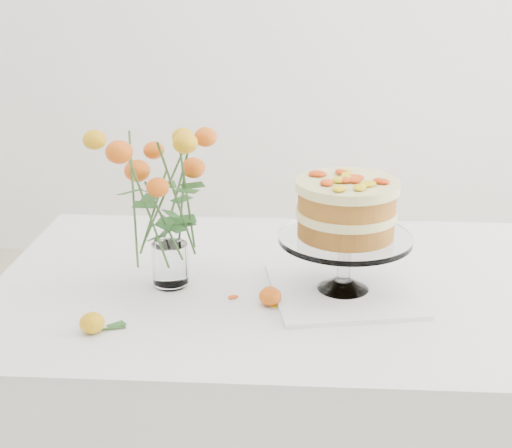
{
  "coord_description": "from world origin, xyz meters",
  "views": [
    {
      "loc": [
        0.02,
        -1.59,
        1.48
      ],
      "look_at": [
        -0.07,
        -0.05,
        0.92
      ],
      "focal_mm": 50.0,
      "sensor_mm": 36.0,
      "label": 1
    }
  ],
  "objects": [
    {
      "name": "cake_stand",
      "position": [
        0.14,
        -0.06,
        0.95
      ],
      "size": [
        0.31,
        0.31,
        0.28
      ],
      "rotation": [
        0.0,
        0.0,
        -0.4
      ],
      "color": "silver",
      "rests_on": "napkin"
    },
    {
      "name": "loose_rose_near",
      "position": [
        -0.4,
        -0.28,
        0.78
      ],
      "size": [
        0.09,
        0.05,
        0.04
      ],
      "rotation": [
        0.0,
        0.0,
        0.32
      ],
      "color": "yellow",
      "rests_on": "table"
    },
    {
      "name": "table",
      "position": [
        0.0,
        0.0,
        0.67
      ],
      "size": [
        1.43,
        0.93,
        0.76
      ],
      "color": "tan",
      "rests_on": "ground"
    },
    {
      "name": "stray_petal_a",
      "position": [
        -0.12,
        -0.1,
        0.76
      ],
      "size": [
        0.03,
        0.02,
        0.0
      ],
      "primitive_type": "ellipsoid",
      "color": "yellow",
      "rests_on": "table"
    },
    {
      "name": "stray_petal_b",
      "position": [
        -0.02,
        -0.14,
        0.76
      ],
      "size": [
        0.03,
        0.02,
        0.0
      ],
      "primitive_type": "ellipsoid",
      "color": "yellow",
      "rests_on": "table"
    },
    {
      "name": "napkin",
      "position": [
        0.14,
        -0.06,
        0.76
      ],
      "size": [
        0.38,
        0.38,
        0.01
      ],
      "primitive_type": "cube",
      "rotation": [
        0.0,
        0.0,
        0.18
      ],
      "color": "white",
      "rests_on": "table"
    },
    {
      "name": "loose_rose_far",
      "position": [
        -0.03,
        -0.13,
        0.78
      ],
      "size": [
        0.09,
        0.05,
        0.04
      ],
      "rotation": [
        0.0,
        0.0,
        -0.34
      ],
      "color": "#BD5509",
      "rests_on": "table"
    },
    {
      "name": "rose_vase",
      "position": [
        -0.28,
        -0.04,
        1.01
      ],
      "size": [
        0.34,
        0.34,
        0.43
      ],
      "rotation": [
        0.0,
        0.0,
        -0.27
      ],
      "color": "silver",
      "rests_on": "table"
    }
  ]
}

